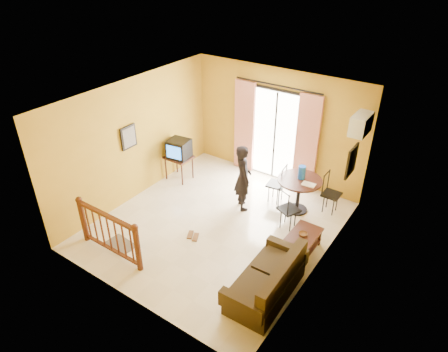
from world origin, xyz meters
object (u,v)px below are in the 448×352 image
Objects in this scene: dining_table at (299,186)px; sofa at (269,282)px; television at (179,149)px; coffee_table at (302,241)px; standing_person at (243,178)px.

dining_table is 0.57× the size of sofa.
television is 3.85m from coffee_table.
dining_table is 2.68m from sofa.
television is 0.33× the size of sofa.
sofa is at bearing -75.03° from dining_table.
television is 4.33m from sofa.
coffee_table is at bearing -61.34° from dining_table.
standing_person is at bearing 159.55° from coffee_table.
sofa is at bearing -89.89° from coffee_table.
sofa is (0.00, -1.32, 0.03)m from coffee_table.
standing_person reaches higher than television.
standing_person reaches higher than sofa.
television is 0.61× the size of coffee_table.
dining_table is at bearing -108.04° from standing_person.
standing_person is at bearing 130.40° from sofa.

